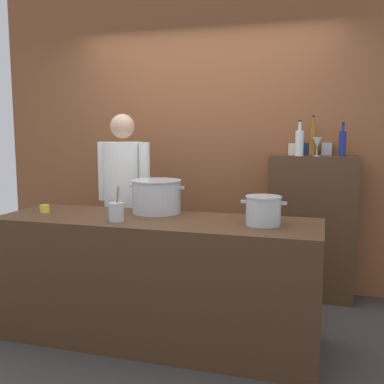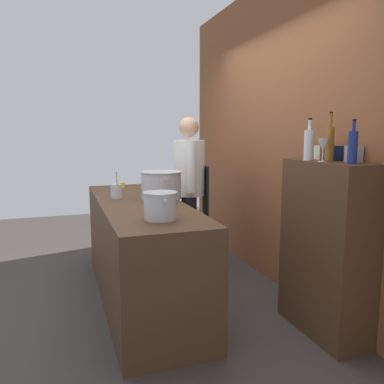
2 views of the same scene
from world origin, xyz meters
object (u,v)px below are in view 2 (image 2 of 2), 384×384
(wine_bottle_cobalt, at_px, (353,147))
(wine_bottle_clear, at_px, (309,144))
(butter_jar, at_px, (122,185))
(wine_glass_short, at_px, (323,145))
(spice_tin_navy, at_px, (335,153))
(spice_tin_cream, at_px, (321,152))
(chef, at_px, (189,183))
(spice_tin_silver, at_px, (354,154))
(wine_bottle_amber, at_px, (330,143))
(utensil_crock, at_px, (116,191))
(stockpot_large, at_px, (161,185))
(stockpot_small, at_px, (160,206))

(wine_bottle_cobalt, bearing_deg, wine_bottle_clear, -166.61)
(butter_jar, height_order, wine_glass_short, wine_glass_short)
(butter_jar, height_order, wine_bottle_cobalt, wine_bottle_cobalt)
(spice_tin_navy, height_order, spice_tin_cream, spice_tin_navy)
(chef, bearing_deg, wine_bottle_cobalt, -152.88)
(spice_tin_navy, bearing_deg, spice_tin_silver, 7.50)
(wine_bottle_amber, height_order, wine_bottle_cobalt, wine_bottle_amber)
(utensil_crock, xyz_separation_m, spice_tin_cream, (1.07, 1.41, 0.38))
(wine_bottle_clear, bearing_deg, butter_jar, -148.61)
(chef, relative_size, wine_glass_short, 10.06)
(stockpot_large, distance_m, spice_tin_cream, 1.42)
(wine_bottle_amber, bearing_deg, spice_tin_cream, 161.76)
(butter_jar, bearing_deg, utensil_crock, -12.64)
(stockpot_small, relative_size, butter_jar, 4.24)
(stockpot_large, relative_size, spice_tin_navy, 4.07)
(spice_tin_cream, bearing_deg, utensil_crock, -127.27)
(chef, distance_m, spice_tin_navy, 1.69)
(wine_bottle_amber, bearing_deg, utensil_crock, -132.64)
(wine_bottle_amber, relative_size, spice_tin_navy, 3.24)
(wine_bottle_amber, bearing_deg, wine_bottle_clear, -137.59)
(chef, relative_size, utensil_crock, 6.62)
(spice_tin_navy, bearing_deg, utensil_crock, -129.77)
(stockpot_large, distance_m, stockpot_small, 0.87)
(stockpot_large, bearing_deg, spice_tin_navy, 45.01)
(wine_glass_short, bearing_deg, spice_tin_silver, 67.85)
(stockpot_small, height_order, utensil_crock, utensil_crock)
(chef, height_order, spice_tin_navy, chef)
(utensil_crock, relative_size, spice_tin_silver, 2.27)
(spice_tin_navy, bearing_deg, wine_glass_short, -63.34)
(stockpot_small, bearing_deg, chef, 153.65)
(butter_jar, xyz_separation_m, spice_tin_silver, (2.04, 1.31, 0.42))
(wine_bottle_amber, bearing_deg, butter_jar, -147.91)
(stockpot_small, relative_size, spice_tin_cream, 2.91)
(chef, distance_m, spice_tin_cream, 1.56)
(wine_bottle_clear, relative_size, spice_tin_cream, 2.96)
(butter_jar, bearing_deg, wine_bottle_amber, 32.09)
(wine_bottle_cobalt, bearing_deg, stockpot_small, -113.60)
(wine_bottle_amber, relative_size, spice_tin_cream, 3.36)
(chef, xyz_separation_m, spice_tin_cream, (1.39, 0.60, 0.39))
(stockpot_small, distance_m, wine_bottle_clear, 1.18)
(utensil_crock, xyz_separation_m, wine_glass_short, (1.29, 1.27, 0.45))
(utensil_crock, xyz_separation_m, wine_bottle_amber, (1.25, 1.35, 0.46))
(stockpot_large, relative_size, wine_bottle_amber, 1.26)
(spice_tin_navy, bearing_deg, spice_tin_cream, -166.02)
(wine_glass_short, bearing_deg, wine_bottle_cobalt, 19.46)
(wine_bottle_clear, height_order, spice_tin_silver, wine_bottle_clear)
(wine_bottle_amber, relative_size, wine_glass_short, 2.11)
(utensil_crock, xyz_separation_m, spice_tin_navy, (1.20, 1.44, 0.38))
(stockpot_small, xyz_separation_m, wine_bottle_clear, (0.16, 1.09, 0.42))
(butter_jar, distance_m, spice_tin_cream, 2.19)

